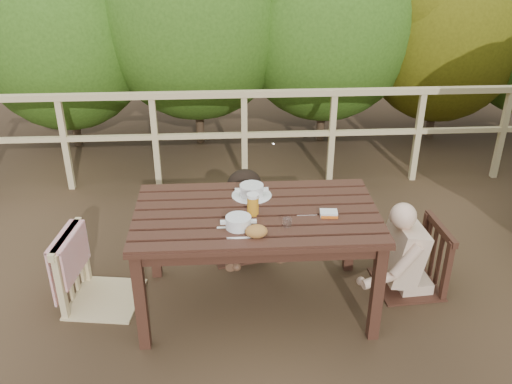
{
  "coord_description": "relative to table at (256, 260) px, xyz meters",
  "views": [
    {
      "loc": [
        -0.2,
        -3.25,
        2.6
      ],
      "look_at": [
        0.0,
        0.05,
        0.9
      ],
      "focal_mm": 38.8,
      "sensor_mm": 36.0,
      "label": 1
    }
  ],
  "objects": [
    {
      "name": "butter_tub",
      "position": [
        0.48,
        -0.09,
        0.41
      ],
      "size": [
        0.12,
        0.09,
        0.05
      ],
      "primitive_type": "cube",
      "rotation": [
        0.0,
        0.0,
        -0.09
      ],
      "color": "white",
      "rests_on": "table"
    },
    {
      "name": "ground",
      "position": [
        0.0,
        0.0,
        -0.38
      ],
      "size": [
        60.0,
        60.0,
        0.0
      ],
      "primitive_type": "plane",
      "color": "#43301E",
      "rests_on": "ground"
    },
    {
      "name": "chair_right",
      "position": [
        1.17,
        0.15,
        0.11
      ],
      "size": [
        0.52,
        0.52,
        0.98
      ],
      "primitive_type": "cube",
      "rotation": [
        0.0,
        0.0,
        -1.49
      ],
      "color": "black",
      "rests_on": "ground"
    },
    {
      "name": "tumbler",
      "position": [
        0.19,
        -0.21,
        0.42
      ],
      "size": [
        0.06,
        0.06,
        0.07
      ],
      "primitive_type": "cylinder",
      "color": "silver",
      "rests_on": "table"
    },
    {
      "name": "chair_far",
      "position": [
        -0.09,
        0.73,
        0.12
      ],
      "size": [
        0.59,
        0.59,
        0.99
      ],
      "primitive_type": "cube",
      "rotation": [
        0.0,
        0.0,
        0.22
      ],
      "color": "black",
      "rests_on": "ground"
    },
    {
      "name": "railing",
      "position": [
        0.0,
        2.0,
        0.12
      ],
      "size": [
        5.6,
        0.1,
        1.01
      ],
      "primitive_type": "cube",
      "color": "tan",
      "rests_on": "ground"
    },
    {
      "name": "diner_right",
      "position": [
        1.2,
        0.15,
        0.21
      ],
      "size": [
        0.62,
        0.52,
        1.19
      ],
      "primitive_type": null,
      "rotation": [
        0.0,
        0.0,
        1.65
      ],
      "color": "#CDAA8C",
      "rests_on": "ground"
    },
    {
      "name": "woman",
      "position": [
        -0.09,
        0.75,
        0.23
      ],
      "size": [
        0.61,
        0.7,
        1.22
      ],
      "primitive_type": null,
      "rotation": [
        0.0,
        0.0,
        3.36
      ],
      "color": "black",
      "rests_on": "ground"
    },
    {
      "name": "chair_left",
      "position": [
        -1.12,
        0.11,
        0.14
      ],
      "size": [
        0.59,
        0.59,
        1.04
      ],
      "primitive_type": "cube",
      "rotation": [
        0.0,
        0.0,
        1.43
      ],
      "color": "tan",
      "rests_on": "ground"
    },
    {
      "name": "soup_far",
      "position": [
        -0.02,
        0.24,
        0.43
      ],
      "size": [
        0.29,
        0.29,
        0.1
      ],
      "primitive_type": "cylinder",
      "color": "white",
      "rests_on": "table"
    },
    {
      "name": "beer_glass",
      "position": [
        -0.03,
        -0.02,
        0.46
      ],
      "size": [
        0.08,
        0.08,
        0.16
      ],
      "primitive_type": "cylinder",
      "color": "gold",
      "rests_on": "table"
    },
    {
      "name": "bread_roll",
      "position": [
        -0.02,
        -0.3,
        0.42
      ],
      "size": [
        0.14,
        0.11,
        0.08
      ],
      "primitive_type": "ellipsoid",
      "color": "olive",
      "rests_on": "table"
    },
    {
      "name": "table",
      "position": [
        0.0,
        0.0,
        0.0
      ],
      "size": [
        1.65,
        0.93,
        0.76
      ],
      "primitive_type": "cube",
      "color": "black",
      "rests_on": "ground"
    },
    {
      "name": "soup_near",
      "position": [
        -0.13,
        -0.2,
        0.43
      ],
      "size": [
        0.28,
        0.28,
        0.09
      ],
      "primitive_type": "cylinder",
      "color": "silver",
      "rests_on": "table"
    }
  ]
}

